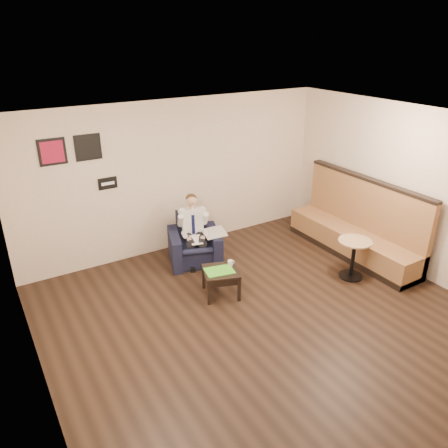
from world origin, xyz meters
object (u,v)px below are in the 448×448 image
banquette (355,219)px  seated_man (195,234)px  green_folder (219,271)px  cafe_table (353,259)px  coffee_mug (230,263)px  smartphone (222,265)px  armchair (194,240)px  side_table (221,282)px

banquette → seated_man: bearing=156.7°
seated_man → green_folder: bearing=-79.6°
seated_man → cafe_table: 2.73m
coffee_mug → smartphone: (-0.11, 0.08, -0.04)m
green_folder → smartphone: (0.13, 0.14, -0.00)m
green_folder → cafe_table: 2.32m
armchair → green_folder: size_ratio=2.01×
smartphone → armchair: bearing=116.0°
seated_man → banquette: size_ratio=0.42×
side_table → green_folder: green_folder is taller
smartphone → cafe_table: bearing=7.8°
coffee_mug → smartphone: bearing=143.5°
green_folder → armchair: bearing=80.8°
green_folder → smartphone: size_ratio=3.21×
smartphone → side_table: bearing=-97.4°
green_folder → cafe_table: bearing=-17.1°
banquette → cafe_table: bearing=-135.8°
side_table → green_folder: size_ratio=1.22×
armchair → green_folder: bearing=-80.6°
seated_man → smartphone: 0.97m
green_folder → banquette: 2.86m
seated_man → smartphone: (-0.03, -0.96, -0.14)m
side_table → smartphone: size_ratio=3.93×
armchair → seated_man: (-0.04, -0.11, 0.16)m
green_folder → coffee_mug: coffee_mug is taller
seated_man → side_table: bearing=-77.9°
green_folder → cafe_table: size_ratio=0.63×
seated_man → green_folder: (-0.16, -1.10, -0.14)m
banquette → armchair: bearing=154.5°
seated_man → coffee_mug: 1.04m
coffee_mug → seated_man: bearing=94.3°
seated_man → coffee_mug: seated_man is taller
smartphone → banquette: banquette is taller
green_folder → coffee_mug: size_ratio=4.74×
side_table → coffee_mug: 0.34m
smartphone → banquette: 2.74m
coffee_mug → banquette: size_ratio=0.03×
seated_man → cafe_table: (2.05, -1.78, -0.24)m
banquette → side_table: bearing=178.5°
armchair → seated_man: size_ratio=0.75×
armchair → coffee_mug: 1.14m
side_table → smartphone: smartphone is taller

